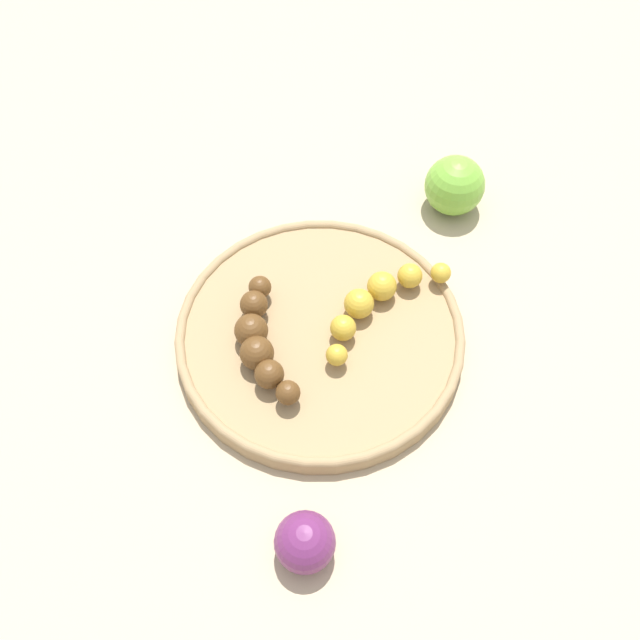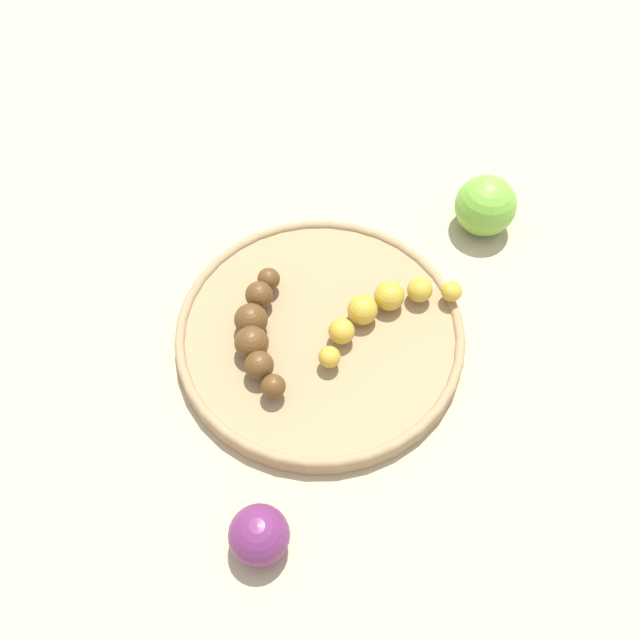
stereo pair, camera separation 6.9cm
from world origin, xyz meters
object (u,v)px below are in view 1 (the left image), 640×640
object	(u,v)px
fruit_bowl	(320,334)
banana_overripe	(259,340)
banana_spotted	(376,300)
plum_purple	(305,542)
apple_green	(455,185)

from	to	relation	value
fruit_bowl	banana_overripe	xyz separation A→B (m)	(0.04, -0.05, 0.02)
banana_spotted	plum_purple	world-z (taller)	plum_purple
fruit_bowl	banana_overripe	bearing A→B (deg)	-52.39
banana_spotted	apple_green	bearing A→B (deg)	-73.29
banana_overripe	apple_green	size ratio (longest dim) A/B	1.90
fruit_bowl	plum_purple	xyz separation A→B (m)	(0.21, 0.05, 0.01)
banana_spotted	plum_purple	bearing A→B (deg)	121.80
fruit_bowl	banana_spotted	world-z (taller)	banana_spotted
fruit_bowl	banana_overripe	world-z (taller)	banana_overripe
plum_purple	apple_green	bearing A→B (deg)	174.28
plum_purple	banana_overripe	bearing A→B (deg)	-149.66
fruit_bowl	banana_overripe	distance (m)	0.07
fruit_bowl	plum_purple	world-z (taller)	plum_purple
fruit_bowl	banana_spotted	xyz separation A→B (m)	(-0.04, 0.05, 0.02)
banana_spotted	plum_purple	xyz separation A→B (m)	(0.25, 0.00, -0.01)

